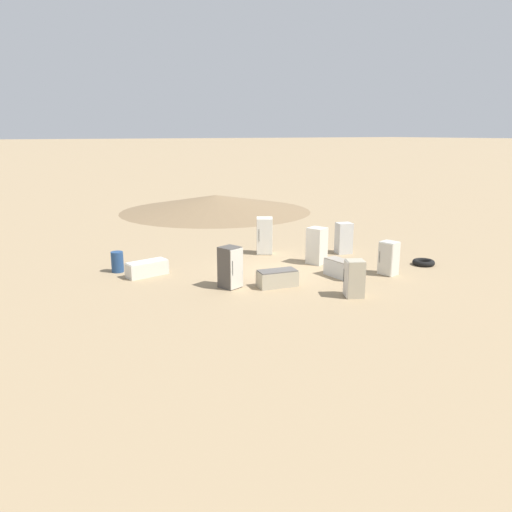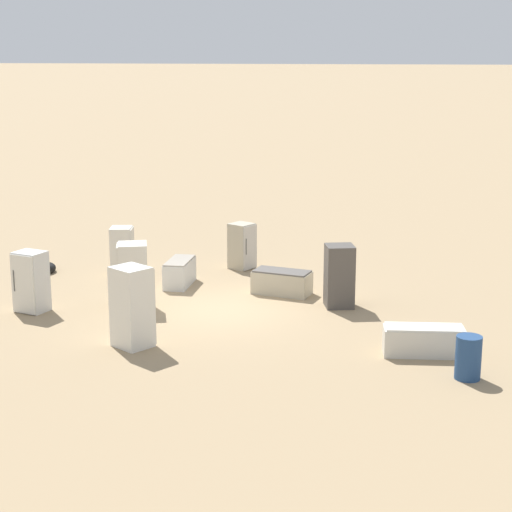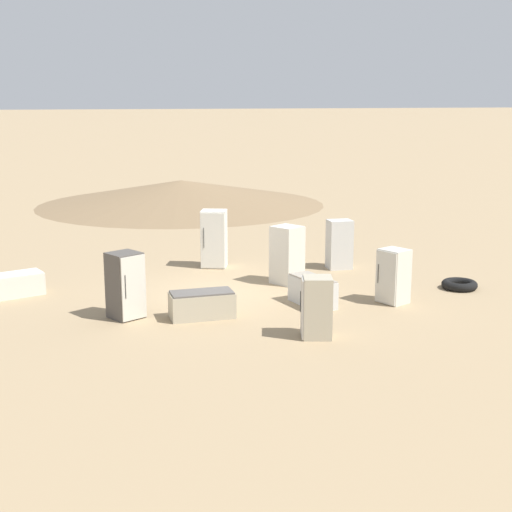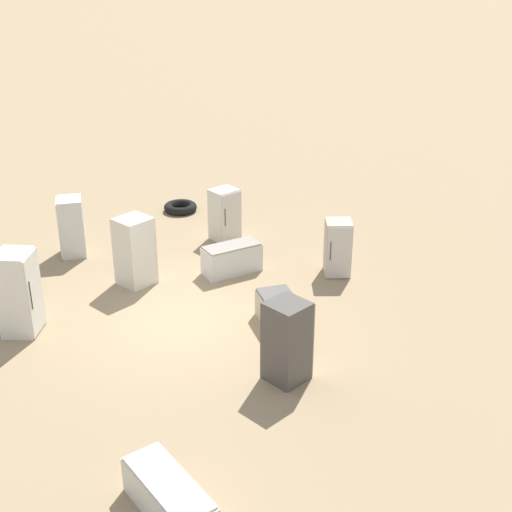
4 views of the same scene
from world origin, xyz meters
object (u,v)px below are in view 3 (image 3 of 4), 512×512
Objects in this scene: discarded_fridge_0 at (393,276)px; discarded_fridge_5 at (287,255)px; discarded_fridge_3 at (202,305)px; discarded_fridge_8 at (313,291)px; discarded_fridge_1 at (317,307)px; discarded_fridge_4 at (125,285)px; discarded_fridge_2 at (10,285)px; scrap_tire at (459,285)px; discarded_fridge_7 at (214,239)px; discarded_fridge_6 at (339,244)px.

discarded_fridge_0 is 3.48m from discarded_fridge_5.
discarded_fridge_8 is at bearing -84.72° from discarded_fridge_3.
discarded_fridge_0 is 1.03× the size of discarded_fridge_1.
discarded_fridge_2 is at bearing -72.70° from discarded_fridge_4.
discarded_fridge_0 is 2.71m from scrap_tire.
scrap_tire is at bearing -96.48° from discarded_fridge_0.
discarded_fridge_7 reaches higher than discarded_fridge_3.
discarded_fridge_3 is at bearing 94.94° from discarded_fridge_7.
discarded_fridge_3 is 1.02× the size of discarded_fridge_4.
scrap_tire is (4.68, 11.85, -0.20)m from discarded_fridge_2.
discarded_fridge_5 is (-2.17, 3.56, 0.53)m from discarded_fridge_3.
discarded_fridge_4 is at bearing -15.93° from discarded_fridge_8.
discarded_fridge_4 is 1.05× the size of discarded_fridge_6.
discarded_fridge_8 is (4.30, 7.17, 0.05)m from discarded_fridge_2.
discarded_fridge_1 is 3.16m from discarded_fridge_3.
scrap_tire is at bearing -121.41° from discarded_fridge_2.
discarded_fridge_8 is at bearing -94.68° from scrap_tire.
discarded_fridge_0 is 5.23m from discarded_fridge_3.
discarded_fridge_5 is (1.93, 7.66, 0.53)m from discarded_fridge_2.
discarded_fridge_2 is 1.08× the size of discarded_fridge_5.
discarded_fridge_1 is 0.83× the size of discarded_fridge_5.
discarded_fridge_6 reaches higher than scrap_tire.
scrap_tire is at bearing -46.03° from discarded_fridge_1.
discarded_fridge_2 is 7.92m from discarded_fridge_5.
discarded_fridge_5 reaches higher than discarded_fridge_1.
discarded_fridge_5 is 2.61m from discarded_fridge_6.
discarded_fridge_2 is at bearing 67.18° from discarded_fridge_1.
discarded_fridge_0 is 0.92× the size of discarded_fridge_6.
discarded_fridge_1 is 4.88m from discarded_fridge_4.
discarded_fridge_2 is 4.09m from discarded_fridge_4.
discarded_fridge_4 reaches higher than discarded_fridge_1.
discarded_fridge_5 is 1.68× the size of scrap_tire.
discarded_fridge_3 is 1.07× the size of discarded_fridge_6.
discarded_fridge_6 is 1.05× the size of discarded_fridge_8.
discarded_fridge_4 is at bearing -153.88° from discarded_fridge_2.
discarded_fridge_3 reaches higher than scrap_tire.
discarded_fridge_0 is at bearing 156.46° from discarded_fridge_8.
scrap_tire is (0.38, 4.68, -0.25)m from discarded_fridge_8.
discarded_fridge_6 is (-2.34, 7.70, -0.04)m from discarded_fridge_4.
discarded_fridge_6 reaches higher than discarded_fridge_8.
discarded_fridge_0 is 0.87× the size of discarded_fridge_3.
discarded_fridge_2 is 8.36m from discarded_fridge_8.
discarded_fridge_4 is at bearing -98.40° from scrap_tire.
discarded_fridge_0 is at bearing -38.38° from discarded_fridge_1.
discarded_fridge_1 is 0.90× the size of discarded_fridge_6.
scrap_tire is at bearing 35.40° from discarded_fridge_5.
discarded_fridge_3 is at bearing 65.53° from discarded_fridge_0.
discarded_fridge_0 is at bearing 144.62° from discarded_fridge_7.
discarded_fridge_0 is 1.43× the size of scrap_tire.
discarded_fridge_7 is (-5.08, 2.41, 0.60)m from discarded_fridge_3.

